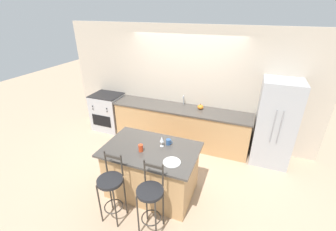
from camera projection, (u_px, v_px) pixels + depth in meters
The scene contains 14 objects.
ground_plane at pixel (175, 149), 5.27m from camera, with size 18.00×18.00×0.00m, color tan.
wall_back at pixel (186, 85), 5.27m from camera, with size 6.00×0.07×2.70m.
back_counter at pixel (180, 125), 5.39m from camera, with size 3.22×0.69×0.91m.
sink_faucet at pixel (184, 99), 5.30m from camera, with size 0.02×0.13×0.22m.
kitchen_island at pixel (152, 170), 3.89m from camera, with size 1.56×1.01×0.91m.
refrigerator at pixel (275, 123), 4.53m from camera, with size 0.74×0.69×1.80m.
oven_range at pixel (108, 112), 6.02m from camera, with size 0.76×0.67×0.97m.
bar_stool_near at pixel (111, 187), 3.31m from camera, with size 0.38×0.38×1.14m.
bar_stool_far at pixel (150, 198), 3.13m from camera, with size 0.38×0.38×1.14m.
dinner_plate at pixel (172, 162), 3.36m from camera, with size 0.27×0.27×0.02m.
wine_glass at pixel (162, 139), 3.70m from camera, with size 0.06×0.06×0.19m.
coffee_mug at pixel (169, 142), 3.79m from camera, with size 0.12×0.08×0.10m.
tumbler_cup at pixel (141, 148), 3.60m from camera, with size 0.07×0.07×0.12m.
pumpkin_decoration at pixel (200, 107), 5.09m from camera, with size 0.14×0.14×0.13m.
Camera 1 is at (1.42, -4.15, 3.02)m, focal length 24.00 mm.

